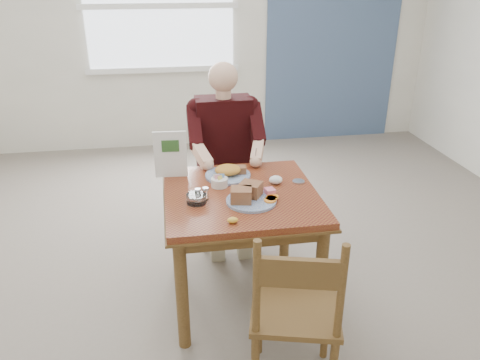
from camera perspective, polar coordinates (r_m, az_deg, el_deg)
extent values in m
plane|color=#72685C|center=(3.18, 0.12, -13.80)|extent=(6.00, 6.00, 0.00)
plane|color=beige|center=(5.51, -5.30, 18.38)|extent=(5.50, 0.00, 5.50)
cube|color=#43597C|center=(5.83, 11.45, 18.35)|extent=(1.60, 0.02, 2.80)
ellipsoid|color=gold|center=(2.45, -0.90, -4.92)|extent=(0.07, 0.06, 0.03)
ellipsoid|color=white|center=(2.89, 4.37, 0.02)|extent=(0.10, 0.09, 0.05)
cylinder|color=silver|center=(2.94, 7.16, -0.17)|extent=(0.08, 0.08, 0.01)
cube|color=white|center=(5.45, -9.82, 20.19)|extent=(1.60, 0.02, 1.30)
cube|color=white|center=(5.53, -9.31, 13.15)|extent=(1.72, 0.04, 0.06)
cube|color=white|center=(5.44, -9.82, 20.19)|extent=(1.72, 0.04, 0.06)
cube|color=brown|center=(2.79, 0.13, -1.92)|extent=(0.90, 0.90, 0.04)
cube|color=brown|center=(2.80, 0.13, -2.43)|extent=(0.92, 0.92, 0.01)
cylinder|color=brown|center=(2.63, -7.08, -13.65)|extent=(0.07, 0.07, 0.71)
cylinder|color=brown|center=(2.75, 9.74, -11.92)|extent=(0.07, 0.07, 0.71)
cylinder|color=brown|center=(3.28, -7.78, -5.30)|extent=(0.07, 0.07, 0.71)
cylinder|color=brown|center=(3.38, 5.58, -4.25)|extent=(0.07, 0.07, 0.71)
cube|color=brown|center=(2.49, 1.63, -7.30)|extent=(0.80, 0.03, 0.08)
cube|color=brown|center=(3.17, -1.03, 0.03)|extent=(0.80, 0.03, 0.08)
cube|color=brown|center=(2.79, -7.81, -3.77)|extent=(0.03, 0.80, 0.08)
cube|color=brown|center=(2.90, 7.75, -2.59)|extent=(0.03, 0.80, 0.08)
cylinder|color=brown|center=(3.51, -4.34, -5.46)|extent=(0.04, 0.04, 0.45)
cylinder|color=brown|center=(3.55, 1.48, -5.00)|extent=(0.04, 0.04, 0.45)
cylinder|color=brown|center=(3.82, -4.85, -2.81)|extent=(0.04, 0.04, 0.45)
cylinder|color=brown|center=(3.86, 0.48, -2.42)|extent=(0.04, 0.04, 0.45)
cube|color=brown|center=(3.57, -1.86, -0.48)|extent=(0.42, 0.42, 0.03)
cylinder|color=brown|center=(3.63, -5.11, 3.88)|extent=(0.04, 0.04, 0.50)
cylinder|color=brown|center=(3.67, 0.51, 4.21)|extent=(0.04, 0.04, 0.50)
cube|color=brown|center=(3.61, -2.31, 5.54)|extent=(0.38, 0.03, 0.14)
cylinder|color=brown|center=(2.65, 2.35, -16.66)|extent=(0.05, 0.05, 0.45)
cylinder|color=brown|center=(2.67, 10.45, -16.88)|extent=(0.05, 0.05, 0.45)
cube|color=brown|center=(2.36, 6.73, -15.29)|extent=(0.51, 0.51, 0.03)
cylinder|color=brown|center=(2.07, 2.02, -13.26)|extent=(0.04, 0.04, 0.50)
cylinder|color=brown|center=(2.09, 12.21, -13.53)|extent=(0.04, 0.04, 0.50)
cube|color=brown|center=(2.01, 7.28, -11.20)|extent=(0.38, 0.12, 0.14)
cube|color=tan|center=(3.42, -3.27, -0.28)|extent=(0.13, 0.38, 0.12)
cube|color=tan|center=(3.45, 0.04, -0.06)|extent=(0.13, 0.38, 0.12)
cube|color=tan|center=(3.40, -2.81, -6.13)|extent=(0.10, 0.10, 0.48)
cube|color=tan|center=(3.43, 0.53, -5.86)|extent=(0.10, 0.10, 0.48)
cube|color=black|center=(3.46, -2.01, 5.37)|extent=(0.40, 0.22, 0.58)
sphere|color=black|center=(3.38, -5.30, 8.72)|extent=(0.15, 0.15, 0.15)
sphere|color=black|center=(3.42, 1.13, 9.03)|extent=(0.15, 0.15, 0.15)
cylinder|color=#DCA98B|center=(3.35, -2.04, 10.28)|extent=(0.11, 0.11, 0.08)
sphere|color=#DCA98B|center=(3.32, -2.07, 12.45)|extent=(0.21, 0.21, 0.21)
cube|color=black|center=(3.29, -5.59, 6.48)|extent=(0.09, 0.29, 0.27)
cube|color=black|center=(3.35, 1.98, 6.88)|extent=(0.09, 0.29, 0.27)
sphere|color=black|center=(3.22, -5.37, 4.17)|extent=(0.09, 0.09, 0.09)
sphere|color=black|center=(3.27, 2.35, 4.62)|extent=(0.09, 0.09, 0.09)
cube|color=#DCA98B|center=(3.15, -4.67, 3.05)|extent=(0.14, 0.23, 0.14)
cube|color=#DCA98B|center=(3.20, 2.13, 3.46)|extent=(0.14, 0.23, 0.14)
sphere|color=#DCA98B|center=(3.08, -3.94, 1.88)|extent=(0.08, 0.08, 0.08)
sphere|color=#DCA98B|center=(3.12, 1.91, 2.25)|extent=(0.08, 0.08, 0.08)
cylinder|color=silver|center=(3.10, 1.92, 3.10)|extent=(0.01, 0.05, 0.12)
cylinder|color=white|center=(2.67, 1.38, -2.55)|extent=(0.36, 0.36, 0.02)
cube|color=#AB744C|center=(2.62, 0.14, -1.84)|extent=(0.13, 0.12, 0.08)
cube|color=#AB744C|center=(2.69, 1.32, -1.11)|extent=(0.15, 0.15, 0.08)
cylinder|color=orange|center=(2.65, 3.67, -2.47)|extent=(0.09, 0.09, 0.01)
cylinder|color=orange|center=(2.67, 3.84, -2.26)|extent=(0.08, 0.08, 0.01)
cylinder|color=orange|center=(2.69, 4.00, -2.04)|extent=(0.07, 0.07, 0.01)
cube|color=pink|center=(2.73, 3.66, -1.36)|extent=(0.06, 0.07, 0.03)
cylinder|color=white|center=(2.99, -1.49, 0.56)|extent=(0.32, 0.32, 0.02)
ellipsoid|color=gold|center=(2.98, -1.50, 1.25)|extent=(0.18, 0.16, 0.06)
cube|color=#AB744C|center=(3.00, -0.27, 1.27)|extent=(0.11, 0.08, 0.04)
cylinder|color=white|center=(2.85, -2.53, -0.28)|extent=(0.12, 0.12, 0.05)
cube|color=pink|center=(2.83, -2.75, 0.38)|extent=(0.04, 0.02, 0.03)
cube|color=#6699D8|center=(2.85, -2.29, 0.53)|extent=(0.04, 0.02, 0.03)
cube|color=#EAD159|center=(2.82, -2.45, 0.28)|extent=(0.04, 0.04, 0.03)
cube|color=white|center=(2.85, -2.94, 0.49)|extent=(0.04, 0.02, 0.03)
cylinder|color=white|center=(2.68, -5.13, -1.96)|extent=(0.04, 0.04, 0.06)
cylinder|color=silver|center=(2.66, -5.16, -1.22)|extent=(0.04, 0.04, 0.01)
cylinder|color=white|center=(2.69, -4.20, -1.82)|extent=(0.04, 0.04, 0.06)
cylinder|color=silver|center=(2.67, -4.23, -1.07)|extent=(0.04, 0.04, 0.01)
cylinder|color=white|center=(2.66, -5.34, -2.28)|extent=(0.14, 0.14, 0.05)
cylinder|color=white|center=(2.65, -5.64, -2.02)|extent=(0.04, 0.04, 0.02)
cylinder|color=white|center=(2.67, -5.10, -1.79)|extent=(0.04, 0.04, 0.02)
cylinder|color=white|center=(2.64, -5.22, -2.11)|extent=(0.04, 0.04, 0.02)
cube|color=white|center=(2.97, -8.48, 3.10)|extent=(0.21, 0.03, 0.30)
cube|color=#2D5926|center=(2.94, -8.49, 4.11)|extent=(0.11, 0.01, 0.08)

